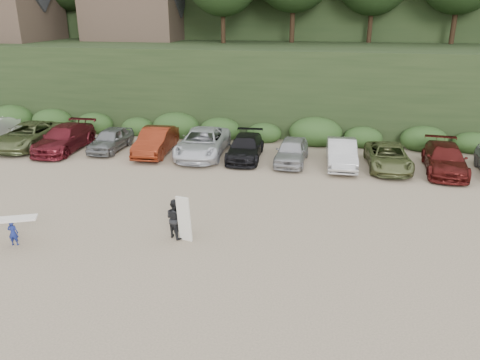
# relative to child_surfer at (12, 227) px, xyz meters

# --- Properties ---
(ground) EXTENTS (120.00, 120.00, 0.00)m
(ground) POSITION_rel_child_surfer_xyz_m (6.52, 2.43, -0.78)
(ground) COLOR tan
(ground) RESTS_ON ground
(parked_cars) EXTENTS (36.55, 6.42, 1.64)m
(parked_cars) POSITION_rel_child_surfer_xyz_m (3.37, 12.51, -0.01)
(parked_cars) COLOR silver
(parked_cars) RESTS_ON ground
(child_surfer) EXTENTS (1.96, 1.23, 1.14)m
(child_surfer) POSITION_rel_child_surfer_xyz_m (0.00, 0.00, 0.00)
(child_surfer) COLOR navy
(child_surfer) RESTS_ON ground
(adult_surfer) EXTENTS (1.27, 0.96, 1.94)m
(adult_surfer) POSITION_rel_child_surfer_xyz_m (6.00, 1.85, 0.06)
(adult_surfer) COLOR black
(adult_surfer) RESTS_ON ground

